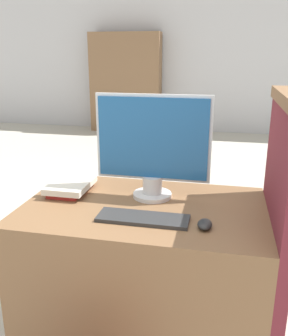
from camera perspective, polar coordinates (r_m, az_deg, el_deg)
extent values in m
cube|color=silver|center=(6.81, 9.87, 17.18)|extent=(12.00, 0.06, 2.80)
cube|color=brown|center=(1.90, -0.04, -15.81)|extent=(1.11, 0.71, 0.72)
cube|color=maroon|center=(1.74, 19.06, -11.01)|extent=(0.05, 0.67, 1.20)
cylinder|color=silver|center=(1.82, 1.28, -4.11)|extent=(0.19, 0.19, 0.02)
cylinder|color=silver|center=(1.81, 1.29, -2.58)|extent=(0.09, 0.09, 0.08)
cube|color=silver|center=(1.74, 1.37, 4.60)|extent=(0.54, 0.01, 0.41)
cube|color=#1E5693|center=(1.74, 1.34, 4.57)|extent=(0.51, 0.02, 0.38)
cube|color=#2D2D2D|center=(1.58, -0.15, -7.67)|extent=(0.39, 0.13, 0.02)
ellipsoid|color=#262626|center=(1.53, 9.25, -8.46)|extent=(0.06, 0.09, 0.03)
cube|color=#B72D28|center=(1.93, -11.14, -3.13)|extent=(0.15, 0.25, 0.02)
cube|color=silver|center=(1.90, -11.12, -2.54)|extent=(0.19, 0.26, 0.03)
cube|color=#846042|center=(6.81, -2.82, 12.82)|extent=(1.25, 0.32, 1.71)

